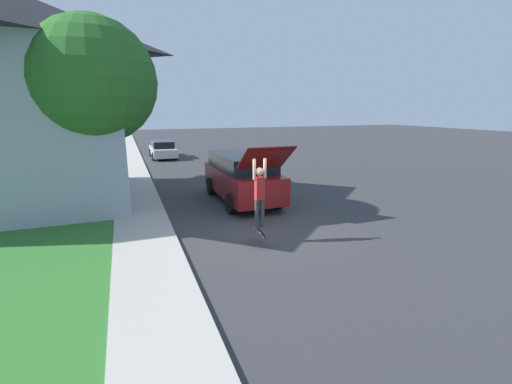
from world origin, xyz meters
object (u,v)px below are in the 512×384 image
object	(u,v)px
suv_parked	(242,176)
skateboarder	(260,192)
skateboard	(260,231)
lawn_tree_near	(93,81)
car_down_street	(163,150)

from	to	relation	value
suv_parked	skateboarder	bearing A→B (deg)	-102.59
skateboarder	skateboard	world-z (taller)	skateboarder
skateboard	lawn_tree_near	bearing A→B (deg)	131.71
car_down_street	suv_parked	bearing A→B (deg)	-83.74
lawn_tree_near	suv_parked	xyz separation A→B (m)	(5.36, -0.12, -3.69)
lawn_tree_near	car_down_street	distance (m)	15.92
suv_parked	skateboard	bearing A→B (deg)	-102.40
suv_parked	car_down_street	bearing A→B (deg)	96.26
lawn_tree_near	car_down_street	bearing A→B (deg)	76.04
car_down_street	skateboard	xyz separation A→B (m)	(0.61, -19.77, -0.29)
suv_parked	skateboard	distance (m)	4.89
lawn_tree_near	skateboarder	xyz separation A→B (m)	(4.32, -4.79, -3.25)
lawn_tree_near	car_down_street	size ratio (longest dim) A/B	1.50
suv_parked	skateboarder	size ratio (longest dim) A/B	2.85
suv_parked	skateboarder	world-z (taller)	suv_parked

